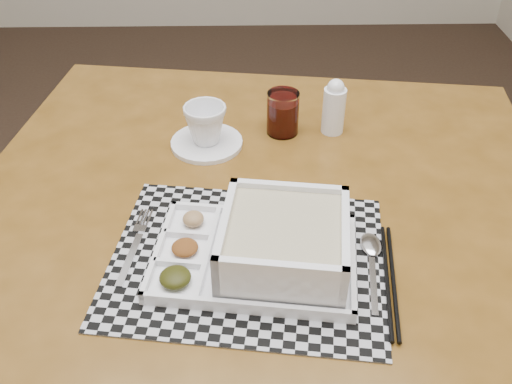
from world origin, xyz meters
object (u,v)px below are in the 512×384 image
juice_glass (283,115)px  creamer_bottle (334,107)px  serving_tray (275,247)px  dining_table (257,247)px  cup (206,124)px

juice_glass → creamer_bottle: size_ratio=0.76×
juice_glass → creamer_bottle: bearing=1.1°
juice_glass → serving_tray: bearing=-95.0°
dining_table → creamer_bottle: size_ratio=9.98×
dining_table → serving_tray: serving_tray is taller
serving_tray → juice_glass: (0.04, 0.40, 0.00)m
dining_table → serving_tray: size_ratio=3.54×
serving_tray → cup: (-0.13, 0.35, 0.01)m
dining_table → creamer_bottle: bearing=58.3°
dining_table → cup: size_ratio=13.96×
cup → creamer_bottle: (0.27, 0.05, 0.01)m
serving_tray → creamer_bottle: size_ratio=2.82×
dining_table → creamer_bottle: creamer_bottle is taller
serving_tray → cup: size_ratio=3.94×
serving_tray → cup: bearing=109.6°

